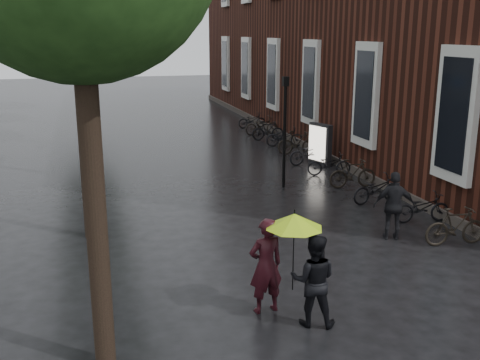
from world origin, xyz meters
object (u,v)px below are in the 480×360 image
object	(u,v)px
lamp_post	(285,121)
ad_lightbox	(320,144)
person_black	(313,280)
parked_bicycles	(312,152)
pedestrian_walking	(394,206)
person_burgundy	(266,266)

from	to	relation	value
lamp_post	ad_lightbox	bearing A→B (deg)	47.34
person_black	parked_bicycles	size ratio (longest dim) A/B	0.09
person_black	ad_lightbox	world-z (taller)	person_black
parked_bicycles	ad_lightbox	xyz separation A→B (m)	(0.18, -0.36, 0.37)
parked_bicycles	pedestrian_walking	bearing A→B (deg)	-98.60
person_black	lamp_post	distance (m)	9.31
ad_lightbox	lamp_post	bearing A→B (deg)	-151.97
pedestrian_walking	ad_lightbox	xyz separation A→B (m)	(1.45, 8.04, -0.05)
person_burgundy	ad_lightbox	world-z (taller)	person_burgundy
pedestrian_walking	ad_lightbox	world-z (taller)	pedestrian_walking
parked_bicycles	ad_lightbox	world-z (taller)	ad_lightbox
pedestrian_walking	lamp_post	bearing A→B (deg)	-58.23
parked_bicycles	person_burgundy	bearing A→B (deg)	-116.56
parked_bicycles	lamp_post	world-z (taller)	lamp_post
parked_bicycles	person_black	bearing A→B (deg)	-112.52
pedestrian_walking	lamp_post	world-z (taller)	lamp_post
person_burgundy	pedestrian_walking	xyz separation A→B (m)	(4.32, 2.78, -0.05)
person_burgundy	ad_lightbox	xyz separation A→B (m)	(5.77, 10.82, -0.09)
person_burgundy	lamp_post	size ratio (longest dim) A/B	0.50
person_burgundy	pedestrian_walking	size ratio (longest dim) A/B	1.05
person_burgundy	lamp_post	distance (m)	8.88
person_burgundy	person_black	world-z (taller)	person_burgundy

